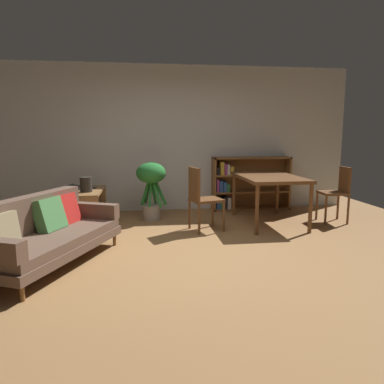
{
  "coord_description": "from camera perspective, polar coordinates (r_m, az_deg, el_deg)",
  "views": [
    {
      "loc": [
        -0.55,
        -4.17,
        1.44
      ],
      "look_at": [
        0.12,
        0.81,
        0.63
      ],
      "focal_mm": 33.78,
      "sensor_mm": 36.0,
      "label": 1
    }
  ],
  "objects": [
    {
      "name": "ground_plane",
      "position": [
        4.45,
        -0.17,
        -9.77
      ],
      "size": [
        8.16,
        8.16,
        0.0
      ],
      "primitive_type": "plane",
      "color": "#9E7042"
    },
    {
      "name": "media_console",
      "position": [
        6.0,
        -15.9,
        -2.32
      ],
      "size": [
        0.42,
        1.11,
        0.57
      ],
      "color": "olive",
      "rests_on": "ground_plane"
    },
    {
      "name": "fabric_couch",
      "position": [
        4.36,
        -22.35,
        -5.8
      ],
      "size": [
        1.45,
        1.99,
        0.75
      ],
      "color": "brown",
      "rests_on": "ground_plane"
    },
    {
      "name": "back_wall_panel",
      "position": [
        6.89,
        -3.15,
        8.37
      ],
      "size": [
        6.8,
        0.1,
        2.7
      ],
      "primitive_type": "cube",
      "color": "silver",
      "rests_on": "ground_plane"
    },
    {
      "name": "dining_chair_near",
      "position": [
        5.38,
        1.53,
        -0.62
      ],
      "size": [
        0.53,
        0.5,
        0.96
      ],
      "color": "brown",
      "rests_on": "ground_plane"
    },
    {
      "name": "potted_floor_plant",
      "position": [
        6.09,
        -6.45,
        1.61
      ],
      "size": [
        0.51,
        0.51,
        0.97
      ],
      "color": "#9E9389",
      "rests_on": "ground_plane"
    },
    {
      "name": "bookshelf",
      "position": [
        7.03,
        8.36,
        1.32
      ],
      "size": [
        1.49,
        0.31,
        1.01
      ],
      "color": "brown",
      "rests_on": "ground_plane"
    },
    {
      "name": "dining_table",
      "position": [
        5.95,
        12.06,
        1.82
      ],
      "size": [
        0.91,
        1.44,
        0.78
      ],
      "color": "brown",
      "rests_on": "ground_plane"
    },
    {
      "name": "desk_speaker",
      "position": [
        5.74,
        -16.38,
        1.16
      ],
      "size": [
        0.18,
        0.18,
        0.23
      ],
      "color": "#2D2823",
      "rests_on": "media_console"
    },
    {
      "name": "open_laptop",
      "position": [
        6.08,
        -16.91,
        0.65
      ],
      "size": [
        0.47,
        0.38,
        0.06
      ],
      "color": "#333338",
      "rests_on": "media_console"
    },
    {
      "name": "dining_chair_far",
      "position": [
        6.39,
        21.94,
        0.22
      ],
      "size": [
        0.43,
        0.41,
        0.91
      ],
      "color": "brown",
      "rests_on": "ground_plane"
    }
  ]
}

